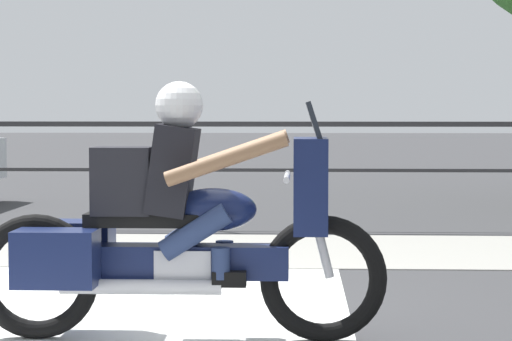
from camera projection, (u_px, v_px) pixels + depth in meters
The scene contains 5 objects.
ground_plane at pixel (105, 320), 6.65m from camera, with size 120.00×120.00×0.00m, color #38383A.
sidewalk_band at pixel (170, 249), 10.04m from camera, with size 44.00×2.40×0.01m, color #99968E.
crosswalk_band at pixel (100, 326), 6.45m from camera, with size 3.27×6.00×0.01m, color silver.
fence_railing at pixel (190, 145), 11.81m from camera, with size 36.00×0.05×1.28m.
motorcycle at pixel (175, 225), 6.02m from camera, with size 2.51×0.76×1.57m.
Camera 1 is at (1.29, -6.53, 1.39)m, focal length 70.00 mm.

